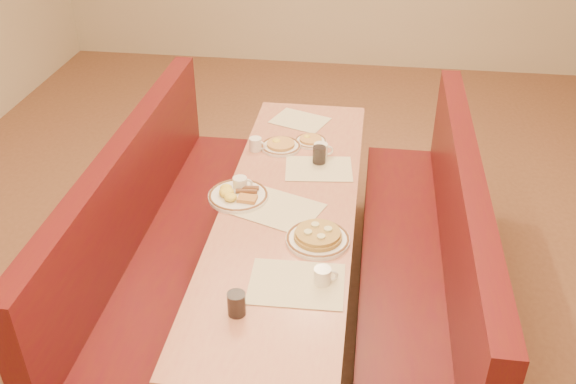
# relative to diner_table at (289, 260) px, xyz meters

# --- Properties ---
(ground) EXTENTS (8.00, 8.00, 0.00)m
(ground) POSITION_rel_diner_table_xyz_m (0.00, 0.00, -0.37)
(ground) COLOR #9E6647
(ground) RESTS_ON ground
(diner_table) EXTENTS (0.70, 2.50, 0.75)m
(diner_table) POSITION_rel_diner_table_xyz_m (0.00, 0.00, 0.00)
(diner_table) COLOR black
(diner_table) RESTS_ON ground
(booth_left) EXTENTS (0.55, 2.50, 1.05)m
(booth_left) POSITION_rel_diner_table_xyz_m (-0.73, 0.00, -0.01)
(booth_left) COLOR #4C3326
(booth_left) RESTS_ON ground
(booth_right) EXTENTS (0.55, 2.50, 1.05)m
(booth_right) POSITION_rel_diner_table_xyz_m (0.73, 0.00, -0.01)
(booth_right) COLOR #4C3326
(booth_right) RESTS_ON ground
(placemat_near_left) EXTENTS (0.51, 0.44, 0.00)m
(placemat_near_left) POSITION_rel_diner_table_xyz_m (-0.05, -0.06, 0.38)
(placemat_near_left) COLOR beige
(placemat_near_left) RESTS_ON diner_table
(placemat_near_right) EXTENTS (0.43, 0.33, 0.00)m
(placemat_near_right) POSITION_rel_diner_table_xyz_m (0.12, -0.63, 0.38)
(placemat_near_right) COLOR beige
(placemat_near_right) RESTS_ON diner_table
(placemat_far_left) EXTENTS (0.41, 0.36, 0.00)m
(placemat_far_left) POSITION_rel_diner_table_xyz_m (-0.06, 0.99, 0.38)
(placemat_far_left) COLOR beige
(placemat_far_left) RESTS_ON diner_table
(placemat_far_right) EXTENTS (0.41, 0.32, 0.00)m
(placemat_far_right) POSITION_rel_diner_table_xyz_m (0.12, 0.38, 0.38)
(placemat_far_right) COLOR beige
(placemat_far_right) RESTS_ON diner_table
(pancake_plate) EXTENTS (0.31, 0.31, 0.07)m
(pancake_plate) POSITION_rel_diner_table_xyz_m (0.18, -0.30, 0.40)
(pancake_plate) COLOR white
(pancake_plate) RESTS_ON diner_table
(eggs_plate) EXTENTS (0.32, 0.32, 0.06)m
(eggs_plate) POSITION_rel_diner_table_xyz_m (-0.28, 0.02, 0.39)
(eggs_plate) COLOR white
(eggs_plate) RESTS_ON diner_table
(extra_plate_mid) EXTENTS (0.19, 0.19, 0.04)m
(extra_plate_mid) POSITION_rel_diner_table_xyz_m (0.04, 0.70, 0.39)
(extra_plate_mid) COLOR white
(extra_plate_mid) RESTS_ON diner_table
(extra_plate_far) EXTENTS (0.24, 0.24, 0.05)m
(extra_plate_far) POSITION_rel_diner_table_xyz_m (-0.13, 0.61, 0.39)
(extra_plate_far) COLOR white
(extra_plate_far) RESTS_ON diner_table
(coffee_mug_a) EXTENTS (0.11, 0.08, 0.08)m
(coffee_mug_a) POSITION_rel_diner_table_xyz_m (0.23, -0.61, 0.42)
(coffee_mug_a) COLOR white
(coffee_mug_a) RESTS_ON diner_table
(coffee_mug_b) EXTENTS (0.11, 0.08, 0.08)m
(coffee_mug_b) POSITION_rel_diner_table_xyz_m (-0.28, 0.10, 0.42)
(coffee_mug_b) COLOR white
(coffee_mug_b) RESTS_ON diner_table
(coffee_mug_c) EXTENTS (0.12, 0.08, 0.09)m
(coffee_mug_c) POSITION_rel_diner_table_xyz_m (0.12, 0.53, 0.42)
(coffee_mug_c) COLOR white
(coffee_mug_c) RESTS_ON diner_table
(coffee_mug_d) EXTENTS (0.10, 0.07, 0.08)m
(coffee_mug_d) POSITION_rel_diner_table_xyz_m (-0.28, 0.56, 0.42)
(coffee_mug_d) COLOR white
(coffee_mug_d) RESTS_ON diner_table
(soda_tumbler_near) EXTENTS (0.08, 0.08, 0.11)m
(soda_tumbler_near) POSITION_rel_diner_table_xyz_m (-0.10, -0.85, 0.43)
(soda_tumbler_near) COLOR black
(soda_tumbler_near) RESTS_ON diner_table
(soda_tumbler_mid) EXTENTS (0.08, 0.08, 0.11)m
(soda_tumbler_mid) POSITION_rel_diner_table_xyz_m (0.11, 0.46, 0.43)
(soda_tumbler_mid) COLOR black
(soda_tumbler_mid) RESTS_ON diner_table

